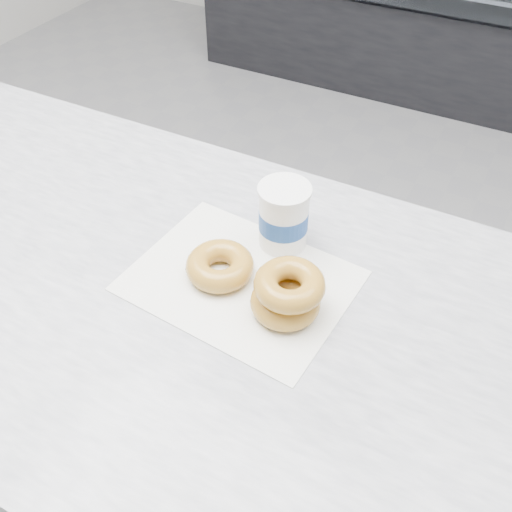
{
  "coord_description": "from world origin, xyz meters",
  "views": [
    {
      "loc": [
        0.6,
        -1.09,
        1.56
      ],
      "look_at": [
        0.31,
        -0.53,
        0.95
      ],
      "focal_mm": 40.0,
      "sensor_mm": 36.0,
      "label": 1
    }
  ],
  "objects": [
    {
      "name": "donut_single",
      "position": [
        0.25,
        -0.54,
        0.92
      ],
      "size": [
        0.13,
        0.13,
        0.04
      ],
      "primitive_type": "torus",
      "rotation": [
        0.0,
        0.0,
        -0.26
      ],
      "color": "#B69332",
      "rests_on": "wax_paper"
    },
    {
      "name": "counter",
      "position": [
        0.0,
        -0.6,
        0.45
      ],
      "size": [
        3.06,
        0.76,
        0.9
      ],
      "color": "#333335",
      "rests_on": "ground"
    },
    {
      "name": "wax_paper",
      "position": [
        0.29,
        -0.54,
        0.9
      ],
      "size": [
        0.36,
        0.29,
        0.0
      ],
      "primitive_type": "cube",
      "rotation": [
        0.0,
        0.0,
        -0.09
      ],
      "color": "silver",
      "rests_on": "counter"
    },
    {
      "name": "coffee_cup",
      "position": [
        0.31,
        -0.43,
        0.96
      ],
      "size": [
        0.1,
        0.1,
        0.12
      ],
      "rotation": [
        0.0,
        0.0,
        -0.33
      ],
      "color": "white",
      "rests_on": "counter"
    },
    {
      "name": "donut_stack",
      "position": [
        0.38,
        -0.56,
        0.94
      ],
      "size": [
        0.14,
        0.14,
        0.07
      ],
      "color": "#B69332",
      "rests_on": "wax_paper"
    },
    {
      "name": "ground",
      "position": [
        0.0,
        0.0,
        0.0
      ],
      "size": [
        5.0,
        5.0,
        0.0
      ],
      "primitive_type": "plane",
      "color": "gray",
      "rests_on": "ground"
    }
  ]
}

